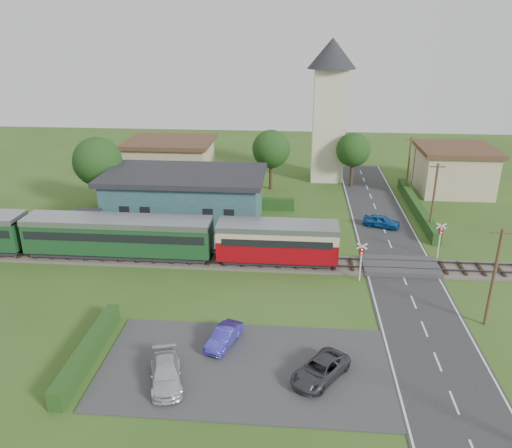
# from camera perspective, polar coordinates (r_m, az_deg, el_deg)

# --- Properties ---
(ground) EXTENTS (120.00, 120.00, 0.00)m
(ground) POSITION_cam_1_polar(r_m,az_deg,el_deg) (40.72, 2.63, -5.86)
(ground) COLOR #2D4C19
(railway_track) EXTENTS (76.00, 3.20, 0.49)m
(railway_track) POSITION_cam_1_polar(r_m,az_deg,el_deg) (42.46, 2.75, -4.48)
(railway_track) COLOR #4C443D
(railway_track) RESTS_ON ground
(road) EXTENTS (6.00, 70.00, 0.05)m
(road) POSITION_cam_1_polar(r_m,az_deg,el_deg) (41.63, 16.60, -6.13)
(road) COLOR #28282B
(road) RESTS_ON ground
(car_park) EXTENTS (17.00, 9.00, 0.08)m
(car_park) POSITION_cam_1_polar(r_m,az_deg,el_deg) (30.66, -1.28, -16.06)
(car_park) COLOR #333335
(car_park) RESTS_ON ground
(crossing_deck) EXTENTS (6.20, 3.40, 0.45)m
(crossing_deck) POSITION_cam_1_polar(r_m,az_deg,el_deg) (43.29, 16.14, -4.67)
(crossing_deck) COLOR #333335
(crossing_deck) RESTS_ON ground
(platform) EXTENTS (30.00, 3.00, 0.45)m
(platform) POSITION_cam_1_polar(r_m,az_deg,el_deg) (46.66, -9.46, -2.11)
(platform) COLOR gray
(platform) RESTS_ON ground
(equipment_hut) EXTENTS (2.30, 2.30, 2.55)m
(equipment_hut) POSITION_cam_1_polar(r_m,az_deg,el_deg) (48.64, -18.75, -0.06)
(equipment_hut) COLOR beige
(equipment_hut) RESTS_ON platform
(station_building) EXTENTS (16.00, 9.00, 5.30)m
(station_building) POSITION_cam_1_polar(r_m,az_deg,el_deg) (51.02, -8.09, 3.04)
(station_building) COLOR #356468
(station_building) RESTS_ON ground
(train) EXTENTS (43.20, 2.90, 3.40)m
(train) POSITION_cam_1_polar(r_m,az_deg,el_deg) (45.40, -19.21, -1.09)
(train) COLOR #232328
(train) RESTS_ON ground
(church_tower) EXTENTS (6.00, 6.00, 17.60)m
(church_tower) POSITION_cam_1_polar(r_m,az_deg,el_deg) (64.79, 8.43, 13.83)
(church_tower) COLOR beige
(church_tower) RESTS_ON ground
(house_west) EXTENTS (10.80, 8.80, 5.50)m
(house_west) POSITION_cam_1_polar(r_m,az_deg,el_deg) (65.22, -9.75, 7.14)
(house_west) COLOR tan
(house_west) RESTS_ON ground
(house_east) EXTENTS (8.80, 8.80, 5.50)m
(house_east) POSITION_cam_1_polar(r_m,az_deg,el_deg) (64.97, 21.64, 5.87)
(house_east) COLOR tan
(house_east) RESTS_ON ground
(hedge_carpark) EXTENTS (0.80, 9.00, 1.20)m
(hedge_carpark) POSITION_cam_1_polar(r_m,az_deg,el_deg) (32.58, -18.64, -13.60)
(hedge_carpark) COLOR #193814
(hedge_carpark) RESTS_ON ground
(hedge_roadside) EXTENTS (0.80, 18.00, 1.20)m
(hedge_roadside) POSITION_cam_1_polar(r_m,az_deg,el_deg) (56.70, 17.85, 1.86)
(hedge_roadside) COLOR #193814
(hedge_roadside) RESTS_ON ground
(hedge_station) EXTENTS (22.00, 0.80, 1.30)m
(hedge_station) POSITION_cam_1_polar(r_m,az_deg,el_deg) (55.84, -6.98, 2.53)
(hedge_station) COLOR #193814
(hedge_station) RESTS_ON ground
(tree_a) EXTENTS (5.20, 5.20, 8.00)m
(tree_a) POSITION_cam_1_polar(r_m,az_deg,el_deg) (56.04, -17.65, 6.79)
(tree_a) COLOR #332316
(tree_a) RESTS_ON ground
(tree_b) EXTENTS (4.60, 4.60, 7.34)m
(tree_b) POSITION_cam_1_polar(r_m,az_deg,el_deg) (60.77, 1.74, 8.54)
(tree_b) COLOR #332316
(tree_b) RESTS_ON ground
(tree_c) EXTENTS (4.20, 4.20, 6.78)m
(tree_c) POSITION_cam_1_polar(r_m,az_deg,el_deg) (63.08, 11.05, 8.30)
(tree_c) COLOR #332316
(tree_c) RESTS_ON ground
(utility_pole_b) EXTENTS (1.40, 0.22, 7.00)m
(utility_pole_b) POSITION_cam_1_polar(r_m,az_deg,el_deg) (36.12, 25.53, -5.46)
(utility_pole_b) COLOR #473321
(utility_pole_b) RESTS_ON ground
(utility_pole_c) EXTENTS (1.40, 0.22, 7.00)m
(utility_pole_c) POSITION_cam_1_polar(r_m,az_deg,el_deg) (50.24, 19.63, 2.79)
(utility_pole_c) COLOR #473321
(utility_pole_c) RESTS_ON ground
(utility_pole_d) EXTENTS (1.40, 0.22, 7.00)m
(utility_pole_d) POSITION_cam_1_polar(r_m,az_deg,el_deg) (61.44, 17.03, 6.41)
(utility_pole_d) COLOR #473321
(utility_pole_d) RESTS_ON ground
(crossing_signal_near) EXTENTS (0.84, 0.28, 3.28)m
(crossing_signal_near) POSITION_cam_1_polar(r_m,az_deg,el_deg) (39.73, 11.94, -3.63)
(crossing_signal_near) COLOR silver
(crossing_signal_near) RESTS_ON ground
(crossing_signal_far) EXTENTS (0.84, 0.28, 3.28)m
(crossing_signal_far) POSITION_cam_1_polar(r_m,az_deg,el_deg) (45.50, 20.30, -1.23)
(crossing_signal_far) COLOR silver
(crossing_signal_far) RESTS_ON ground
(streetlamp_west) EXTENTS (0.30, 0.30, 5.15)m
(streetlamp_west) POSITION_cam_1_polar(r_m,az_deg,el_deg) (62.73, -17.12, 6.15)
(streetlamp_west) COLOR #3F3F47
(streetlamp_west) RESTS_ON ground
(streetlamp_east) EXTENTS (0.30, 0.30, 5.15)m
(streetlamp_east) POSITION_cam_1_polar(r_m,az_deg,el_deg) (66.70, 17.67, 6.97)
(streetlamp_east) COLOR #3F3F47
(streetlamp_east) RESTS_ON ground
(car_on_road) EXTENTS (3.92, 2.67, 1.24)m
(car_on_road) POSITION_cam_1_polar(r_m,az_deg,el_deg) (51.42, 14.17, 0.33)
(car_on_road) COLOR #134A91
(car_on_road) RESTS_ON road
(car_park_blue) EXTENTS (2.21, 3.57, 1.11)m
(car_park_blue) POSITION_cam_1_polar(r_m,az_deg,el_deg) (32.21, -3.67, -12.71)
(car_park_blue) COLOR #302D9D
(car_park_blue) RESTS_ON car_park
(car_park_silver) EXTENTS (2.76, 4.41, 1.19)m
(car_park_silver) POSITION_cam_1_polar(r_m,az_deg,el_deg) (29.65, -10.26, -16.43)
(car_park_silver) COLOR silver
(car_park_silver) RESTS_ON car_park
(car_park_dark) EXTENTS (3.91, 4.41, 1.13)m
(car_park_dark) POSITION_cam_1_polar(r_m,az_deg,el_deg) (29.72, 7.35, -16.19)
(car_park_dark) COLOR #35363C
(car_park_dark) RESTS_ON car_park
(pedestrian_near) EXTENTS (0.83, 0.70, 1.93)m
(pedestrian_near) POSITION_cam_1_polar(r_m,az_deg,el_deg) (44.30, -1.02, -1.45)
(pedestrian_near) COLOR gray
(pedestrian_near) RESTS_ON platform
(pedestrian_far) EXTENTS (0.64, 0.81, 1.62)m
(pedestrian_far) POSITION_cam_1_polar(r_m,az_deg,el_deg) (47.81, -15.09, -0.65)
(pedestrian_far) COLOR gray
(pedestrian_far) RESTS_ON platform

